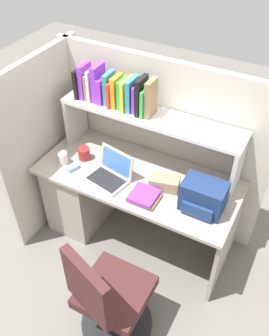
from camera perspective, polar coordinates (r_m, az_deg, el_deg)
ground_plane at (r=3.43m, az=0.40°, el=-10.27°), size 8.00×8.00×0.00m
desk at (r=3.27m, az=-5.62°, el=-3.26°), size 1.60×0.70×0.73m
cubicle_partition_rear at (r=3.13m, az=3.74°, el=3.53°), size 1.84×0.05×1.55m
cubicle_partition_left at (r=3.23m, az=-13.44°, el=3.70°), size 0.05×1.06×1.55m
overhead_hutch at (r=2.81m, az=2.42°, el=6.52°), size 1.44×0.28×0.45m
reference_books_on_shelf at (r=2.82m, az=-3.06°, el=11.88°), size 0.64×0.18×0.29m
laptop at (r=2.85m, az=-3.71°, el=-0.81°), size 0.35×0.31×0.22m
backpack at (r=2.61m, az=10.50°, el=-4.40°), size 0.30×0.22×0.23m
computer_mouse at (r=2.98m, az=-9.50°, el=0.08°), size 0.09×0.12×0.03m
paper_cup at (r=3.03m, az=-10.96°, el=1.51°), size 0.08×0.08×0.10m
tissue_box at (r=2.77m, az=4.62°, el=-2.31°), size 0.24×0.17×0.10m
snack_canister at (r=3.05m, az=-7.77°, el=2.23°), size 0.10×0.10×0.10m
desk_book_stack at (r=2.69m, az=1.49°, el=-4.40°), size 0.21×0.19×0.05m
office_chair at (r=2.62m, az=-4.00°, el=-19.78°), size 0.53×0.54×0.93m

